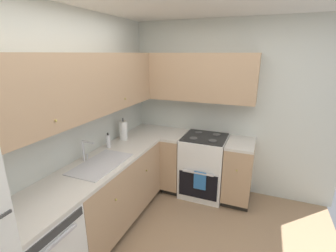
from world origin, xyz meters
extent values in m
cube|color=silver|center=(0.00, 1.47, 1.26)|extent=(3.78, 0.05, 2.52)
cube|color=silver|center=(1.87, 0.00, 1.26)|extent=(0.05, 2.99, 2.52)
cube|color=#333333|center=(-0.64, 0.84, 0.81)|extent=(0.55, 0.01, 0.07)
cube|color=silver|center=(-0.64, 0.83, 0.74)|extent=(0.36, 0.02, 0.02)
cube|color=tan|center=(0.45, 1.14, 0.48)|extent=(1.58, 0.60, 0.77)
cube|color=black|center=(0.45, 1.17, 0.04)|extent=(1.58, 0.54, 0.09)
sphere|color=tan|center=(0.10, 0.83, 0.62)|extent=(0.02, 0.02, 0.02)
sphere|color=tan|center=(0.80, 0.83, 0.62)|extent=(0.02, 0.02, 0.02)
cube|color=beige|center=(0.45, 1.14, 0.88)|extent=(2.78, 0.60, 0.03)
cube|color=tan|center=(1.54, 0.71, 0.48)|extent=(0.60, 0.26, 0.77)
cube|color=black|center=(1.57, 0.71, 0.04)|extent=(0.54, 0.26, 0.09)
cube|color=tan|center=(1.54, -0.24, 0.48)|extent=(0.60, 0.37, 0.77)
cube|color=black|center=(1.57, -0.24, 0.04)|extent=(0.54, 0.37, 0.09)
sphere|color=tan|center=(1.23, -0.24, 0.62)|extent=(0.02, 0.02, 0.02)
cube|color=beige|center=(1.54, 0.71, 0.88)|extent=(0.60, 0.26, 0.03)
cube|color=beige|center=(1.54, -0.24, 0.88)|extent=(0.60, 0.37, 0.03)
cube|color=white|center=(1.56, 0.26, 0.45)|extent=(0.64, 0.62, 0.90)
cube|color=black|center=(1.23, 0.26, 0.29)|extent=(0.02, 0.55, 0.38)
cube|color=silver|center=(1.21, 0.26, 0.50)|extent=(0.02, 0.43, 0.02)
cube|color=black|center=(1.56, 0.26, 0.90)|extent=(0.59, 0.60, 0.01)
cube|color=white|center=(1.87, 0.26, 0.97)|extent=(0.03, 0.60, 0.15)
cylinder|color=#4C4C4C|center=(1.42, 0.13, 0.91)|extent=(0.11, 0.11, 0.01)
cylinder|color=#4C4C4C|center=(1.42, 0.40, 0.91)|extent=(0.11, 0.11, 0.01)
cylinder|color=#4C4C4C|center=(1.70, 0.13, 0.91)|extent=(0.11, 0.11, 0.01)
cylinder|color=#4C4C4C|center=(1.70, 0.40, 0.91)|extent=(0.11, 0.11, 0.01)
cube|color=#2D6BB2|center=(1.21, 0.23, 0.39)|extent=(0.02, 0.17, 0.26)
cube|color=tan|center=(0.29, 1.28, 1.74)|extent=(2.46, 0.32, 0.66)
sphere|color=tan|center=(-0.25, 1.11, 1.53)|extent=(0.02, 0.02, 0.02)
sphere|color=tan|center=(0.83, 1.11, 1.53)|extent=(0.02, 0.02, 0.02)
cube|color=tan|center=(1.68, 0.54, 1.74)|extent=(0.32, 1.82, 0.66)
cube|color=#B7B7BC|center=(0.27, 1.11, 0.90)|extent=(0.71, 0.40, 0.01)
cube|color=gray|center=(0.27, 1.11, 0.85)|extent=(0.66, 0.36, 0.09)
cube|color=#99999E|center=(0.27, 1.11, 0.87)|extent=(0.02, 0.35, 0.06)
cylinder|color=silver|center=(0.27, 1.34, 1.02)|extent=(0.02, 0.02, 0.24)
cylinder|color=silver|center=(0.27, 1.27, 1.13)|extent=(0.02, 0.15, 0.02)
cylinder|color=silver|center=(0.32, 1.34, 0.93)|extent=(0.02, 0.02, 0.06)
cylinder|color=silver|center=(0.71, 1.32, 0.98)|extent=(0.05, 0.05, 0.17)
cylinder|color=#262626|center=(0.71, 1.32, 1.08)|extent=(0.02, 0.02, 0.03)
cylinder|color=white|center=(1.04, 1.30, 1.03)|extent=(0.11, 0.11, 0.26)
cylinder|color=#3F3F3F|center=(1.04, 1.30, 1.05)|extent=(0.02, 0.02, 0.32)
camera|label=1|loc=(-1.69, -0.47, 2.06)|focal=25.83mm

